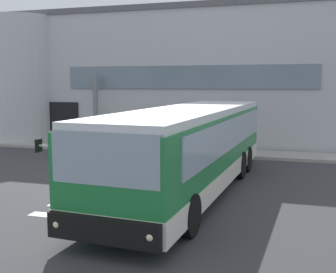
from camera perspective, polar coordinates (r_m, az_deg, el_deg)
name	(u,v)px	position (r m, az deg, el deg)	size (l,w,h in m)	color
ground_plane	(124,170)	(17.02, -6.03, -4.59)	(80.00, 90.00, 0.02)	#353538
bay_paint_stripes	(132,202)	(12.51, -4.96, -8.88)	(4.40, 3.96, 0.01)	silver
terminal_building	(181,78)	(27.88, 1.84, 7.96)	(21.19, 13.80, 7.63)	#B7B7BC
boarding_curb	(160,150)	(21.44, -1.09, -1.85)	(23.39, 2.00, 0.15)	#9E9B93
entry_support_column	(96,110)	(23.24, -9.86, 3.65)	(0.28, 0.28, 3.79)	slate
bus_main_foreground	(190,151)	(13.36, 3.03, -1.97)	(3.72, 11.62, 2.70)	#1E7238
passenger_near_column	(104,129)	(22.39, -8.71, 1.05)	(0.59, 0.25, 1.68)	#1E2338
passenger_by_doorway	(124,129)	(22.24, -6.07, 1.05)	(0.53, 0.37, 1.68)	#4C4233
passenger_at_curb_edge	(132,130)	(21.54, -4.97, 0.96)	(0.50, 0.52, 1.68)	#1E2338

